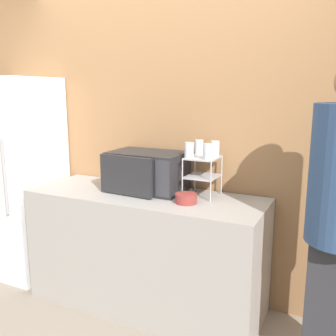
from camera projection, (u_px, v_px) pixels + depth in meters
ground_plane at (124, 324)px, 2.73m from camera, size 12.00×12.00×0.00m
wall_back at (166, 137)px, 3.08m from camera, size 8.00×0.06×2.60m
counter at (145, 250)px, 2.92m from camera, size 1.82×0.65×0.90m
microwave at (146, 171)px, 2.91m from camera, size 0.58×0.43×0.31m
dish_rack at (202, 168)px, 2.76m from camera, size 0.23×0.25×0.29m
glass_front_left at (189, 150)px, 2.69m from camera, size 0.07×0.07×0.11m
glass_back_right at (215, 148)px, 2.77m from camera, size 0.07×0.07×0.11m
glass_front_right at (208, 152)px, 2.62m from camera, size 0.07×0.07×0.11m
glass_back_left at (199, 147)px, 2.83m from camera, size 0.07×0.07×0.11m
bowl at (186, 198)px, 2.61m from camera, size 0.15×0.15×0.07m
refrigerator at (19, 177)px, 3.43m from camera, size 0.66×0.65×1.79m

